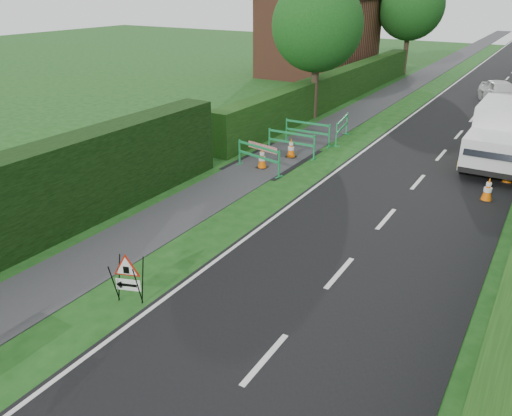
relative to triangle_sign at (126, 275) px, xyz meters
The scene contains 19 objects.
ground 1.56m from the triangle_sign, 47.73° to the right, with size 120.00×120.00×0.00m, color #154313.
road_surface 34.15m from the triangle_sign, 84.22° to the left, with size 6.00×90.00×0.02m, color black.
footpath 34.04m from the triangle_sign, 93.47° to the left, with size 2.00×90.00×0.02m, color #2D2D30.
hedge_west_far 21.37m from the triangle_sign, 100.97° to the left, with size 1.00×24.00×1.80m, color #14380F.
house_west 30.43m from the triangle_sign, 107.37° to the left, with size 7.50×7.40×7.88m.
tree_nw 17.77m from the triangle_sign, 102.18° to the left, with size 4.40×4.40×6.70m.
tree_fw 33.43m from the triangle_sign, 96.34° to the left, with size 4.80×4.80×7.24m.
triangle_sign is the anchor object (origin of this frame).
works_van 14.97m from the triangle_sign, 68.64° to the left, with size 1.96×4.94×2.25m.
traffic_cone_0 11.50m from the triangle_sign, 60.25° to the left, with size 0.38×0.38×0.79m.
traffic_cone_1 13.51m from the triangle_sign, 63.27° to the left, with size 0.38×0.38×0.79m.
traffic_cone_3 9.15m from the triangle_sign, 102.36° to the left, with size 0.38×0.38×0.79m.
traffic_cone_4 10.75m from the triangle_sign, 98.69° to the left, with size 0.38×0.38×0.79m.
ped_barrier_0 8.80m from the triangle_sign, 102.46° to the left, with size 2.09×0.80×1.00m.
ped_barrier_1 10.95m from the triangle_sign, 99.05° to the left, with size 2.06×0.37×1.00m.
ped_barrier_2 12.73m from the triangle_sign, 98.48° to the left, with size 2.07×0.41×1.00m.
ped_barrier_3 13.92m from the triangle_sign, 93.48° to the left, with size 0.68×2.09×1.00m.
redwhite_plank 10.26m from the triangle_sign, 104.28° to the left, with size 1.50×0.04×0.25m, color red.
hatchback_car 25.69m from the triangle_sign, 80.88° to the left, with size 1.58×3.92×1.33m, color white.
Camera 1 is at (6.10, -5.23, 6.29)m, focal length 35.00 mm.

